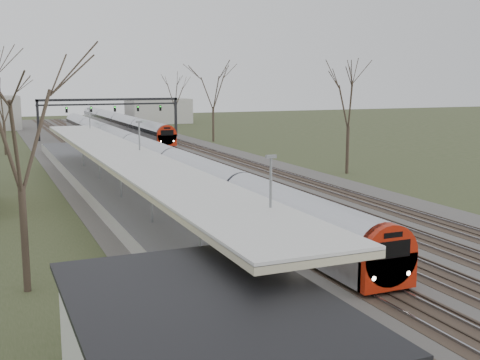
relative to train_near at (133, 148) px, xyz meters
name	(u,v)px	position (x,y,z in m)	size (l,w,h in m)	color
track_bed	(167,164)	(2.76, -3.39, -1.42)	(24.00, 160.00, 0.22)	#474442
platform	(111,195)	(-6.55, -20.89, -0.98)	(3.50, 69.00, 1.00)	#9E9B93
canopy	(123,155)	(-6.55, -25.40, 2.45)	(4.10, 50.00, 3.11)	slate
signal_gantry	(110,106)	(2.79, 26.60, 3.43)	(21.00, 0.59, 6.08)	black
tree_west_near	(17,117)	(-13.50, -38.39, 5.81)	(5.00, 5.00, 10.30)	#2D231C
tree_east_far	(349,96)	(16.50, -16.39, 5.81)	(5.00, 5.00, 10.30)	#2D231C
train_near	(133,148)	(0.00, 0.00, 0.00)	(2.62, 90.21, 3.05)	#B0B2BB
train_far	(119,122)	(7.00, 40.81, 0.00)	(2.62, 60.21, 3.05)	#B0B2BB
passenger	(224,247)	(-5.96, -41.61, 0.46)	(0.69, 0.45, 1.88)	#392B55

